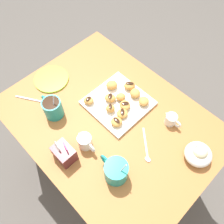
# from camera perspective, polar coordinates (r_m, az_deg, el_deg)

# --- Properties ---
(ground_plane) EXTENTS (8.00, 8.00, 0.00)m
(ground_plane) POSITION_cam_1_polar(r_m,az_deg,el_deg) (1.76, -0.31, -13.33)
(ground_plane) COLOR #514C47
(dining_table) EXTENTS (0.99, 0.74, 0.71)m
(dining_table) POSITION_cam_1_polar(r_m,az_deg,el_deg) (1.23, -0.43, -5.00)
(dining_table) COLOR #A36633
(dining_table) RESTS_ON ground_plane
(pastry_plate_square) EXTENTS (0.27, 0.27, 0.02)m
(pastry_plate_square) POSITION_cam_1_polar(r_m,az_deg,el_deg) (1.14, 1.50, 2.22)
(pastry_plate_square) COLOR white
(pastry_plate_square) RESTS_ON dining_table
(coffee_mug_teal_left) EXTENTS (0.14, 0.10, 0.15)m
(coffee_mug_teal_left) POSITION_cam_1_polar(r_m,az_deg,el_deg) (0.95, 0.90, -13.99)
(coffee_mug_teal_left) COLOR teal
(coffee_mug_teal_left) RESTS_ON dining_table
(coffee_mug_teal_right) EXTENTS (0.13, 0.09, 0.15)m
(coffee_mug_teal_right) POSITION_cam_1_polar(r_m,az_deg,el_deg) (1.11, -14.18, 1.05)
(coffee_mug_teal_right) COLOR teal
(coffee_mug_teal_right) RESTS_ON dining_table
(cream_pitcher_white) EXTENTS (0.10, 0.06, 0.07)m
(cream_pitcher_white) POSITION_cam_1_polar(r_m,az_deg,el_deg) (1.02, -6.50, -7.09)
(cream_pitcher_white) COLOR white
(cream_pitcher_white) RESTS_ON dining_table
(sugar_caddy) EXTENTS (0.09, 0.07, 0.11)m
(sugar_caddy) POSITION_cam_1_polar(r_m,az_deg,el_deg) (1.01, -11.39, -9.85)
(sugar_caddy) COLOR #561E23
(sugar_caddy) RESTS_ON dining_table
(ice_cream_bowl) EXTENTS (0.11, 0.11, 0.09)m
(ice_cream_bowl) POSITION_cam_1_polar(r_m,az_deg,el_deg) (1.06, 20.17, -9.44)
(ice_cream_bowl) COLOR white
(ice_cream_bowl) RESTS_ON dining_table
(chocolate_sauce_pitcher) EXTENTS (0.09, 0.05, 0.06)m
(chocolate_sauce_pitcher) POSITION_cam_1_polar(r_m,az_deg,el_deg) (1.10, 14.10, -1.71)
(chocolate_sauce_pitcher) COLOR white
(chocolate_sauce_pitcher) RESTS_ON dining_table
(saucer_lime_left) EXTENTS (0.18, 0.18, 0.01)m
(saucer_lime_left) POSITION_cam_1_polar(r_m,az_deg,el_deg) (1.27, -14.42, 7.70)
(saucer_lime_left) COLOR #9EC633
(saucer_lime_left) RESTS_ON dining_table
(loose_spoon_near_saucer) EXTENTS (0.13, 0.11, 0.01)m
(loose_spoon_near_saucer) POSITION_cam_1_polar(r_m,az_deg,el_deg) (1.05, 8.27, -8.78)
(loose_spoon_near_saucer) COLOR silver
(loose_spoon_near_saucer) RESTS_ON dining_table
(loose_spoon_by_plate) EXTENTS (0.14, 0.09, 0.01)m
(loose_spoon_by_plate) POSITION_cam_1_polar(r_m,az_deg,el_deg) (1.22, -18.12, 2.75)
(loose_spoon_by_plate) COLOR silver
(loose_spoon_by_plate) RESTS_ON dining_table
(beignet_0) EXTENTS (0.07, 0.07, 0.04)m
(beignet_0) POSITION_cam_1_polar(r_m,az_deg,el_deg) (1.17, -0.05, 6.52)
(beignet_0) COLOR #D19347
(beignet_0) RESTS_ON pastry_plate_square
(beignet_1) EXTENTS (0.06, 0.06, 0.03)m
(beignet_1) POSITION_cam_1_polar(r_m,az_deg,el_deg) (1.06, 0.94, -2.58)
(beignet_1) COLOR #D19347
(beignet_1) RESTS_ON pastry_plate_square
(chocolate_drizzle_1) EXTENTS (0.04, 0.02, 0.00)m
(chocolate_drizzle_1) POSITION_cam_1_polar(r_m,az_deg,el_deg) (1.05, 0.95, -2.13)
(chocolate_drizzle_1) COLOR black
(chocolate_drizzle_1) RESTS_ON beignet_1
(beignet_2) EXTENTS (0.07, 0.07, 0.03)m
(beignet_2) POSITION_cam_1_polar(r_m,az_deg,el_deg) (1.11, 3.16, 1.61)
(beignet_2) COLOR #D19347
(beignet_2) RESTS_ON pastry_plate_square
(chocolate_drizzle_2) EXTENTS (0.04, 0.04, 0.00)m
(chocolate_drizzle_2) POSITION_cam_1_polar(r_m,az_deg,el_deg) (1.10, 3.20, 2.09)
(chocolate_drizzle_2) COLOR black
(chocolate_drizzle_2) RESTS_ON beignet_2
(beignet_3) EXTENTS (0.07, 0.07, 0.04)m
(beignet_3) POSITION_cam_1_polar(r_m,az_deg,el_deg) (1.15, 5.61, 4.51)
(beignet_3) COLOR #D19347
(beignet_3) RESTS_ON pastry_plate_square
(beignet_4) EXTENTS (0.07, 0.07, 0.03)m
(beignet_4) POSITION_cam_1_polar(r_m,az_deg,el_deg) (1.13, -0.42, 3.38)
(beignet_4) COLOR #D19347
(beignet_4) RESTS_ON pastry_plate_square
(chocolate_drizzle_4) EXTENTS (0.03, 0.04, 0.00)m
(chocolate_drizzle_4) POSITION_cam_1_polar(r_m,az_deg,el_deg) (1.11, -0.43, 3.92)
(chocolate_drizzle_4) COLOR black
(chocolate_drizzle_4) RESTS_ON beignet_4
(beignet_5) EXTENTS (0.06, 0.06, 0.04)m
(beignet_5) POSITION_cam_1_polar(r_m,az_deg,el_deg) (1.09, -0.40, 0.85)
(beignet_5) COLOR #D19347
(beignet_5) RESTS_ON pastry_plate_square
(chocolate_drizzle_5) EXTENTS (0.03, 0.03, 0.00)m
(chocolate_drizzle_5) POSITION_cam_1_polar(r_m,az_deg,el_deg) (1.08, -0.40, 1.43)
(chocolate_drizzle_5) COLOR black
(chocolate_drizzle_5) RESTS_ON beignet_5
(beignet_6) EXTENTS (0.07, 0.07, 0.04)m
(beignet_6) POSITION_cam_1_polar(r_m,az_deg,el_deg) (1.13, 7.71, 2.54)
(beignet_6) COLOR #D19347
(beignet_6) RESTS_ON pastry_plate_square
(beignet_7) EXTENTS (0.06, 0.06, 0.04)m
(beignet_7) POSITION_cam_1_polar(r_m,az_deg,el_deg) (1.13, 2.13, 3.66)
(beignet_7) COLOR #D19347
(beignet_7) RESTS_ON pastry_plate_square
(beignet_8) EXTENTS (0.06, 0.06, 0.03)m
(beignet_8) POSITION_cam_1_polar(r_m,az_deg,el_deg) (1.13, -5.66, 2.76)
(beignet_8) COLOR #D19347
(beignet_8) RESTS_ON pastry_plate_square
(chocolate_drizzle_8) EXTENTS (0.02, 0.03, 0.00)m
(chocolate_drizzle_8) POSITION_cam_1_polar(r_m,az_deg,el_deg) (1.11, -5.74, 3.25)
(chocolate_drizzle_8) COLOR black
(chocolate_drizzle_8) RESTS_ON beignet_8
(beignet_9) EXTENTS (0.07, 0.07, 0.04)m
(beignet_9) POSITION_cam_1_polar(r_m,az_deg,el_deg) (1.17, 4.28, 6.34)
(beignet_9) COLOR #D19347
(beignet_9) RESTS_ON pastry_plate_square
(chocolate_drizzle_9) EXTENTS (0.04, 0.04, 0.00)m
(chocolate_drizzle_9) POSITION_cam_1_polar(r_m,az_deg,el_deg) (1.16, 4.34, 6.94)
(chocolate_drizzle_9) COLOR black
(chocolate_drizzle_9) RESTS_ON beignet_9
(beignet_10) EXTENTS (0.07, 0.07, 0.03)m
(beignet_10) POSITION_cam_1_polar(r_m,az_deg,el_deg) (1.09, 2.51, -0.37)
(beignet_10) COLOR #D19347
(beignet_10) RESTS_ON pastry_plate_square
(chocolate_drizzle_10) EXTENTS (0.04, 0.04, 0.00)m
(chocolate_drizzle_10) POSITION_cam_1_polar(r_m,az_deg,el_deg) (1.07, 2.54, 0.06)
(chocolate_drizzle_10) COLOR black
(chocolate_drizzle_10) RESTS_ON beignet_10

